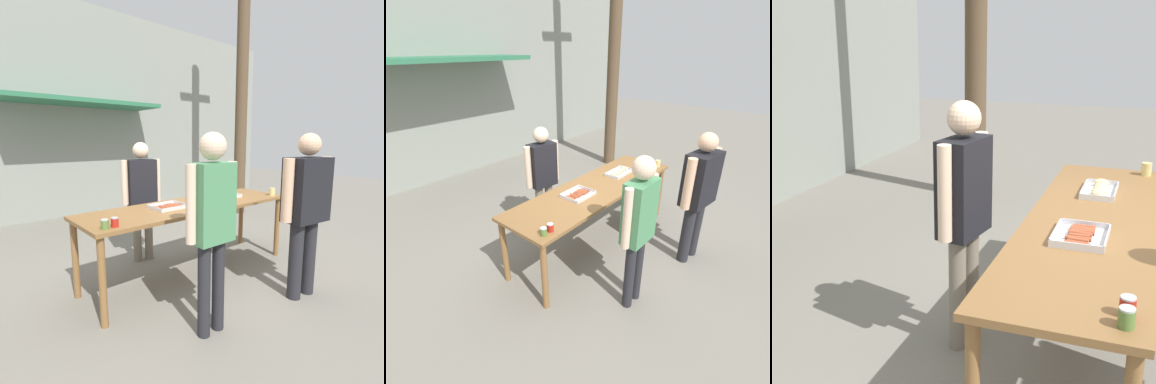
# 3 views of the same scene
# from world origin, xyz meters

# --- Properties ---
(ground_plane) EXTENTS (24.00, 24.00, 0.00)m
(ground_plane) POSITION_xyz_m (0.00, 0.00, 0.00)
(ground_plane) COLOR slate
(building_facade_back) EXTENTS (12.00, 1.11, 4.50)m
(building_facade_back) POSITION_xyz_m (0.00, 3.98, 2.26)
(building_facade_back) COLOR gray
(building_facade_back) RESTS_ON ground
(serving_table) EXTENTS (2.77, 0.81, 0.89)m
(serving_table) POSITION_xyz_m (0.00, 0.00, 0.80)
(serving_table) COLOR brown
(serving_table) RESTS_ON ground
(food_tray_sausages) EXTENTS (0.38, 0.30, 0.04)m
(food_tray_sausages) POSITION_xyz_m (-0.35, 0.02, 0.91)
(food_tray_sausages) COLOR silver
(food_tray_sausages) RESTS_ON serving_table
(food_tray_buns) EXTENTS (0.43, 0.24, 0.07)m
(food_tray_buns) POSITION_xyz_m (0.61, 0.02, 0.92)
(food_tray_buns) COLOR silver
(food_tray_buns) RESTS_ON serving_table
(condiment_jar_mustard) EXTENTS (0.07, 0.07, 0.09)m
(condiment_jar_mustard) POSITION_xyz_m (-1.25, -0.29, 0.94)
(condiment_jar_mustard) COLOR #567A38
(condiment_jar_mustard) RESTS_ON serving_table
(condiment_jar_ketchup) EXTENTS (0.07, 0.07, 0.09)m
(condiment_jar_ketchup) POSITION_xyz_m (-1.15, -0.29, 0.94)
(condiment_jar_ketchup) COLOR #B22319
(condiment_jar_ketchup) RESTS_ON serving_table
(beer_cup) EXTENTS (0.08, 0.08, 0.10)m
(beer_cup) POSITION_xyz_m (1.24, -0.28, 0.94)
(beer_cup) COLOR #DBC67A
(beer_cup) RESTS_ON serving_table
(person_server_behind_table) EXTENTS (0.54, 0.27, 1.63)m
(person_server_behind_table) POSITION_xyz_m (-0.24, 0.77, 0.98)
(person_server_behind_table) COLOR #756B5B
(person_server_behind_table) RESTS_ON ground
(person_customer_holding_hotdog) EXTENTS (0.53, 0.22, 1.73)m
(person_customer_holding_hotdog) POSITION_xyz_m (-0.63, -1.00, 1.05)
(person_customer_holding_hotdog) COLOR #232328
(person_customer_holding_hotdog) RESTS_ON ground
(person_customer_with_cup) EXTENTS (0.69, 0.33, 1.73)m
(person_customer_with_cup) POSITION_xyz_m (0.55, -1.17, 1.02)
(person_customer_with_cup) COLOR #232328
(person_customer_with_cup) RESTS_ON ground
(utility_pole) EXTENTS (1.10, 0.26, 6.14)m
(utility_pole) POSITION_xyz_m (2.93, 1.78, 3.13)
(utility_pole) COLOR brown
(utility_pole) RESTS_ON ground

